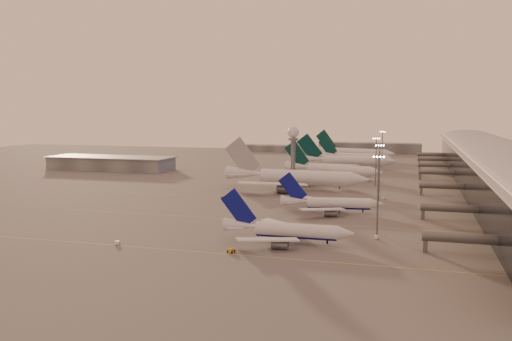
# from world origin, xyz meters

# --- Properties ---
(ground) EXTENTS (700.00, 700.00, 0.00)m
(ground) POSITION_xyz_m (0.00, 0.00, 0.00)
(ground) COLOR #5A5858
(ground) RESTS_ON ground
(taxiway_markings) EXTENTS (180.00, 185.25, 0.02)m
(taxiway_markings) POSITION_xyz_m (30.00, 56.00, 0.01)
(taxiway_markings) COLOR gold
(taxiway_markings) RESTS_ON ground
(terminal) EXTENTS (57.00, 362.00, 23.04)m
(terminal) POSITION_xyz_m (107.88, 110.09, 10.52)
(terminal) COLOR black
(terminal) RESTS_ON ground
(hangar) EXTENTS (82.00, 27.00, 8.50)m
(hangar) POSITION_xyz_m (-120.00, 140.00, 4.32)
(hangar) COLOR slate
(hangar) RESTS_ON ground
(radar_tower) EXTENTS (6.40, 6.40, 31.10)m
(radar_tower) POSITION_xyz_m (5.00, 120.00, 20.95)
(radar_tower) COLOR #5C5F64
(radar_tower) RESTS_ON ground
(mast_a) EXTENTS (3.60, 0.56, 25.00)m
(mast_a) POSITION_xyz_m (58.00, 0.00, 13.74)
(mast_a) COLOR #5C5F64
(mast_a) RESTS_ON ground
(mast_b) EXTENTS (3.60, 0.56, 25.00)m
(mast_b) POSITION_xyz_m (55.00, 55.00, 13.74)
(mast_b) COLOR #5C5F64
(mast_b) RESTS_ON ground
(mast_c) EXTENTS (3.60, 0.56, 25.00)m
(mast_c) POSITION_xyz_m (50.00, 110.00, 13.74)
(mast_c) COLOR #5C5F64
(mast_c) RESTS_ON ground
(mast_d) EXTENTS (3.60, 0.56, 25.00)m
(mast_d) POSITION_xyz_m (48.00, 200.00, 13.74)
(mast_d) COLOR #5C5F64
(mast_d) RESTS_ON ground
(distant_horizon) EXTENTS (165.00, 37.50, 9.00)m
(distant_horizon) POSITION_xyz_m (2.62, 325.14, 3.89)
(distant_horizon) COLOR slate
(distant_horizon) RESTS_ON ground
(narrowbody_near) EXTENTS (39.42, 31.51, 15.41)m
(narrowbody_near) POSITION_xyz_m (33.73, -18.65, 3.12)
(narrowbody_near) COLOR silver
(narrowbody_near) RESTS_ON ground
(narrowbody_mid) EXTENTS (38.86, 30.81, 15.24)m
(narrowbody_mid) POSITION_xyz_m (39.24, 30.98, 3.09)
(narrowbody_mid) COLOR silver
(narrowbody_mid) RESTS_ON ground
(widebody_white) EXTENTS (71.87, 57.50, 25.27)m
(widebody_white) POSITION_xyz_m (13.85, 86.16, 4.38)
(widebody_white) COLOR silver
(widebody_white) RESTS_ON ground
(greentail_a) EXTENTS (57.67, 46.00, 21.36)m
(greentail_a) POSITION_xyz_m (24.84, 132.35, 3.77)
(greentail_a) COLOR silver
(greentail_a) RESTS_ON ground
(greentail_b) EXTENTS (63.74, 51.23, 23.18)m
(greentail_b) POSITION_xyz_m (26.46, 184.67, 4.09)
(greentail_b) COLOR silver
(greentail_b) RESTS_ON ground
(greentail_c) EXTENTS (53.58, 43.10, 19.47)m
(greentail_c) POSITION_xyz_m (27.39, 227.44, 3.44)
(greentail_c) COLOR silver
(greentail_c) RESTS_ON ground
(greentail_d) EXTENTS (62.87, 50.24, 23.15)m
(greentail_d) POSITION_xyz_m (24.31, 255.58, 4.09)
(greentail_d) COLOR silver
(greentail_d) RESTS_ON ground
(gsv_truck_a) EXTENTS (5.92, 5.62, 2.43)m
(gsv_truck_a) POSITION_xyz_m (-11.86, -34.20, 1.24)
(gsv_truck_a) COLOR white
(gsv_truck_a) RESTS_ON ground
(gsv_tug_near) EXTENTS (3.16, 4.25, 1.09)m
(gsv_tug_near) POSITION_xyz_m (21.83, -33.63, 0.56)
(gsv_tug_near) COLOR orange
(gsv_tug_near) RESTS_ON ground
(gsv_catering_a) EXTENTS (5.47, 3.12, 4.24)m
(gsv_catering_a) POSITION_xyz_m (58.48, -6.75, 2.12)
(gsv_catering_a) COLOR white
(gsv_catering_a) RESTS_ON ground
(gsv_tug_mid) EXTENTS (3.53, 3.21, 0.87)m
(gsv_tug_mid) POSITION_xyz_m (12.23, 5.62, 0.45)
(gsv_tug_mid) COLOR orange
(gsv_tug_mid) RESTS_ON ground
(gsv_truck_b) EXTENTS (5.93, 3.47, 2.26)m
(gsv_truck_b) POSITION_xyz_m (42.04, 32.94, 1.15)
(gsv_truck_b) COLOR white
(gsv_truck_b) RESTS_ON ground
(gsv_truck_c) EXTENTS (5.21, 3.77, 1.99)m
(gsv_truck_c) POSITION_xyz_m (-11.92, 53.11, 1.02)
(gsv_truck_c) COLOR orange
(gsv_truck_c) RESTS_ON ground
(gsv_catering_b) EXTENTS (4.59, 2.61, 3.56)m
(gsv_catering_b) POSITION_xyz_m (56.45, 69.03, 1.78)
(gsv_catering_b) COLOR white
(gsv_catering_b) RESTS_ON ground
(gsv_tug_far) EXTENTS (3.97, 4.05, 1.01)m
(gsv_tug_far) POSITION_xyz_m (6.19, 95.43, 0.52)
(gsv_tug_far) COLOR white
(gsv_tug_far) RESTS_ON ground
(gsv_truck_d) EXTENTS (3.08, 5.42, 2.07)m
(gsv_truck_d) POSITION_xyz_m (-24.44, 131.95, 1.05)
(gsv_truck_d) COLOR white
(gsv_truck_d) RESTS_ON ground
(gsv_tug_hangar) EXTENTS (3.71, 2.54, 0.99)m
(gsv_tug_hangar) POSITION_xyz_m (35.99, 148.81, 0.51)
(gsv_tug_hangar) COLOR #585B5D
(gsv_tug_hangar) RESTS_ON ground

